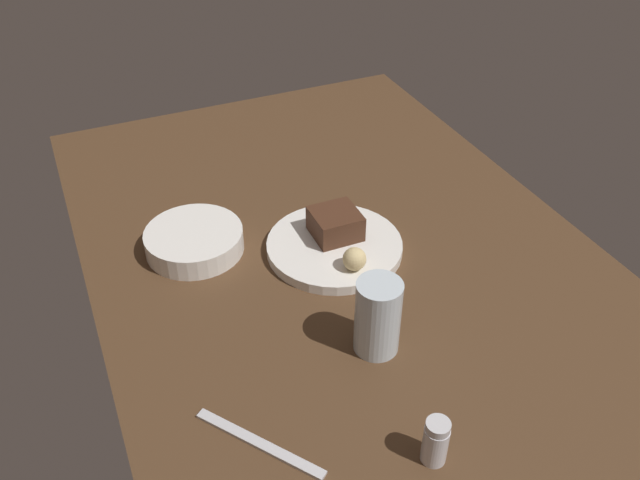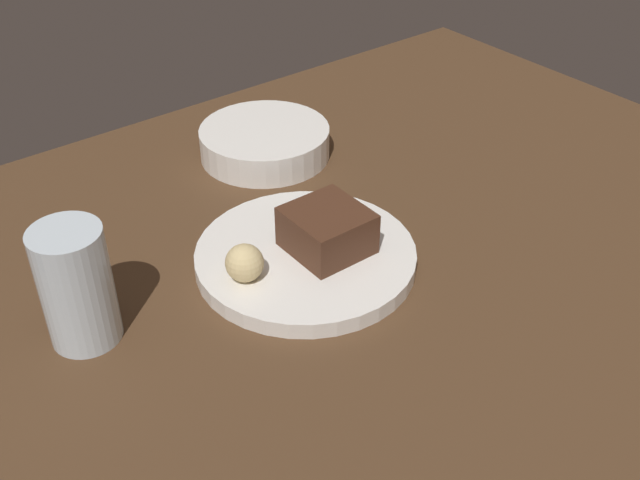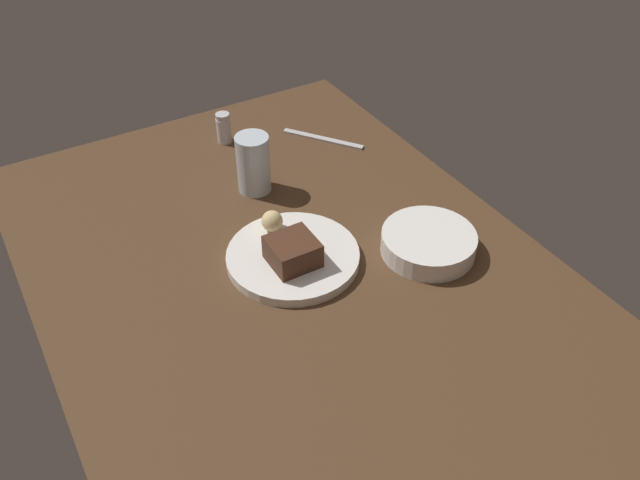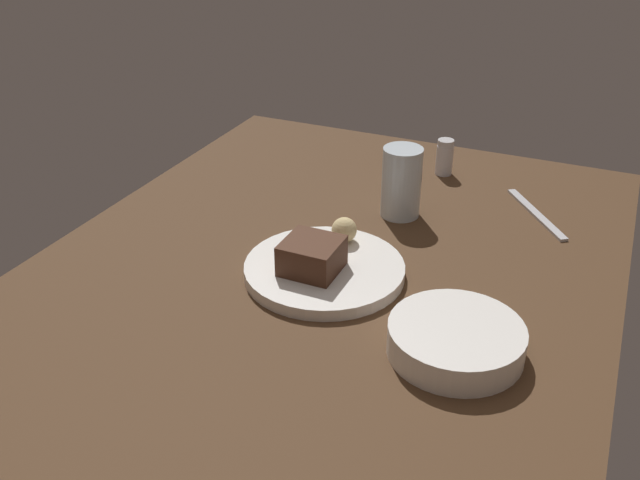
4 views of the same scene
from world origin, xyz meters
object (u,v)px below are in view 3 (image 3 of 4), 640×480
(bread_roll, at_px, (272,221))
(salt_shaker, at_px, (224,128))
(dessert_plate, at_px, (293,257))
(side_bowl, at_px, (428,243))
(butter_knife, at_px, (323,139))
(water_glass, at_px, (253,164))
(chocolate_cake_slice, at_px, (293,251))

(bread_roll, relative_size, salt_shaker, 0.57)
(dessert_plate, xyz_separation_m, side_bowl, (-0.10, -0.22, 0.01))
(butter_knife, bearing_deg, side_bowl, 139.23)
(dessert_plate, xyz_separation_m, salt_shaker, (0.43, -0.06, 0.02))
(salt_shaker, bearing_deg, bread_roll, 169.99)
(dessert_plate, bearing_deg, butter_knife, -38.11)
(salt_shaker, relative_size, water_glass, 0.57)
(chocolate_cake_slice, height_order, butter_knife, chocolate_cake_slice)
(chocolate_cake_slice, relative_size, side_bowl, 0.47)
(bread_roll, xyz_separation_m, side_bowl, (-0.18, -0.22, -0.02))
(chocolate_cake_slice, distance_m, butter_knife, 0.43)
(salt_shaker, relative_size, butter_knife, 0.36)
(chocolate_cake_slice, relative_size, butter_knife, 0.42)
(dessert_plate, distance_m, bread_roll, 0.08)
(butter_knife, bearing_deg, water_glass, 76.87)
(salt_shaker, bearing_deg, chocolate_cake_slice, 170.85)
(side_bowl, bearing_deg, salt_shaker, 16.74)
(salt_shaker, height_order, side_bowl, salt_shaker)
(chocolate_cake_slice, xyz_separation_m, butter_knife, (0.34, -0.26, -0.04))
(bread_roll, bearing_deg, dessert_plate, -179.66)
(chocolate_cake_slice, bearing_deg, side_bowl, -109.05)
(chocolate_cake_slice, distance_m, salt_shaker, 0.45)
(dessert_plate, distance_m, water_glass, 0.24)
(dessert_plate, bearing_deg, bread_roll, 0.34)
(salt_shaker, xyz_separation_m, side_bowl, (-0.53, -0.16, -0.01))
(salt_shaker, relative_size, side_bowl, 0.41)
(water_glass, relative_size, side_bowl, 0.71)
(dessert_plate, xyz_separation_m, chocolate_cake_slice, (-0.02, 0.01, 0.03))
(side_bowl, xyz_separation_m, butter_knife, (0.42, -0.03, -0.02))
(side_bowl, bearing_deg, bread_roll, 51.42)
(salt_shaker, bearing_deg, butter_knife, -118.86)
(bread_roll, distance_m, salt_shaker, 0.36)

